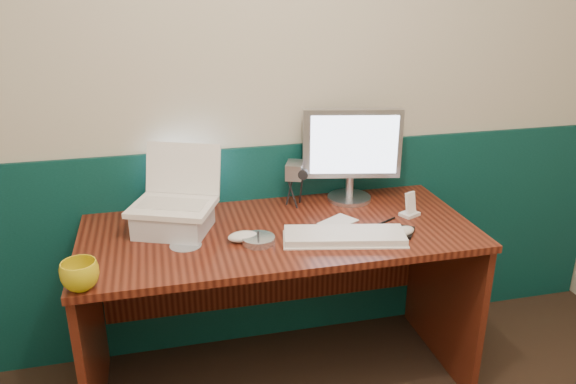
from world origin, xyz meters
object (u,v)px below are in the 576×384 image
object	(u,v)px
laptop	(170,178)
mug	(80,275)
camcorder	(295,185)
desk	(280,308)
keyboard	(344,237)
monitor	(351,154)

from	to	relation	value
laptop	mug	bearing A→B (deg)	-107.26
laptop	camcorder	distance (m)	0.58
desk	camcorder	distance (m)	0.54
camcorder	desk	bearing A→B (deg)	-96.13
keyboard	camcorder	distance (m)	0.42
laptop	monitor	world-z (taller)	monitor
desk	camcorder	world-z (taller)	camcorder
monitor	camcorder	size ratio (longest dim) A/B	2.27
keyboard	mug	world-z (taller)	mug
mug	camcorder	xyz separation A→B (m)	(0.86, 0.54, 0.05)
mug	camcorder	distance (m)	1.02
laptop	monitor	xyz separation A→B (m)	(0.80, 0.16, -0.01)
keyboard	camcorder	xyz separation A→B (m)	(-0.10, 0.40, 0.08)
desk	mug	distance (m)	0.90
monitor	keyboard	world-z (taller)	monitor
keyboard	monitor	bearing A→B (deg)	80.54
keyboard	laptop	bearing A→B (deg)	171.87
desk	monitor	bearing A→B (deg)	32.24
camcorder	monitor	bearing A→B (deg)	22.29
monitor	camcorder	bearing A→B (deg)	-166.63
laptop	keyboard	world-z (taller)	laptop
monitor	keyboard	distance (m)	0.48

